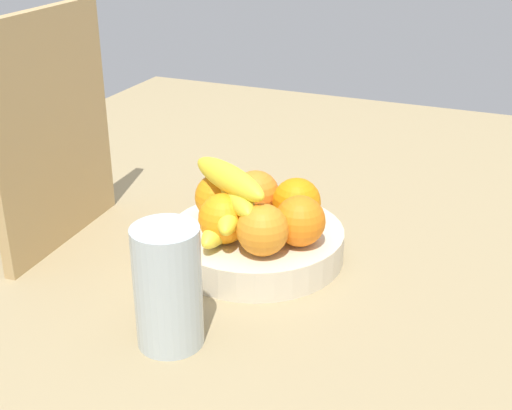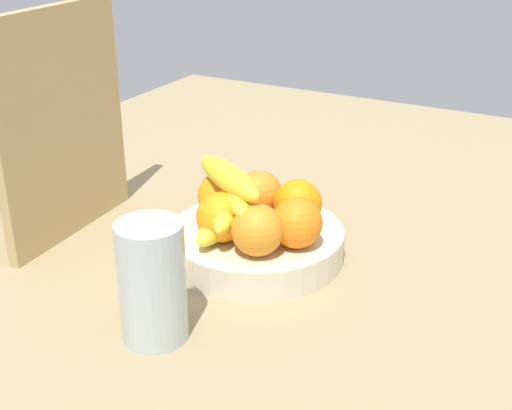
% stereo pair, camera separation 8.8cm
% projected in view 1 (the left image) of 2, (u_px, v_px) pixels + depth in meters
% --- Properties ---
extents(ground_plane, '(1.80, 1.40, 0.03)m').
position_uv_depth(ground_plane, '(250.00, 257.00, 1.08)').
color(ground_plane, '#99865E').
extents(fruit_bowl, '(0.27, 0.27, 0.05)m').
position_uv_depth(fruit_bowl, '(256.00, 243.00, 1.04)').
color(fruit_bowl, beige).
rests_on(fruit_bowl, ground_plane).
extents(orange_front_left, '(0.07, 0.07, 0.07)m').
position_uv_depth(orange_front_left, '(297.00, 202.00, 1.03)').
color(orange_front_left, orange).
rests_on(orange_front_left, fruit_bowl).
extents(orange_front_right, '(0.07, 0.07, 0.07)m').
position_uv_depth(orange_front_right, '(255.00, 194.00, 1.06)').
color(orange_front_right, orange).
rests_on(orange_front_right, fruit_bowl).
extents(orange_center, '(0.07, 0.07, 0.07)m').
position_uv_depth(orange_center, '(219.00, 197.00, 1.05)').
color(orange_center, orange).
rests_on(orange_center, fruit_bowl).
extents(orange_back_left, '(0.07, 0.07, 0.07)m').
position_uv_depth(orange_back_left, '(224.00, 219.00, 0.98)').
color(orange_back_left, orange).
rests_on(orange_back_left, fruit_bowl).
extents(orange_back_right, '(0.07, 0.07, 0.07)m').
position_uv_depth(orange_back_right, '(263.00, 230.00, 0.95)').
color(orange_back_right, orange).
rests_on(orange_back_right, fruit_bowl).
extents(orange_top_stack, '(0.07, 0.07, 0.07)m').
position_uv_depth(orange_top_stack, '(300.00, 221.00, 0.97)').
color(orange_top_stack, orange).
rests_on(orange_top_stack, fruit_bowl).
extents(banana_bunch, '(0.18, 0.16, 0.11)m').
position_uv_depth(banana_bunch, '(231.00, 200.00, 1.00)').
color(banana_bunch, yellow).
rests_on(banana_bunch, fruit_bowl).
extents(cutting_board, '(0.28, 0.03, 0.36)m').
position_uv_depth(cutting_board, '(52.00, 131.00, 1.03)').
color(cutting_board, tan).
rests_on(cutting_board, ground_plane).
extents(thermos_tumbler, '(0.08, 0.08, 0.16)m').
position_uv_depth(thermos_tumbler, '(168.00, 287.00, 0.82)').
color(thermos_tumbler, '#B1BEC1').
rests_on(thermos_tumbler, ground_plane).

